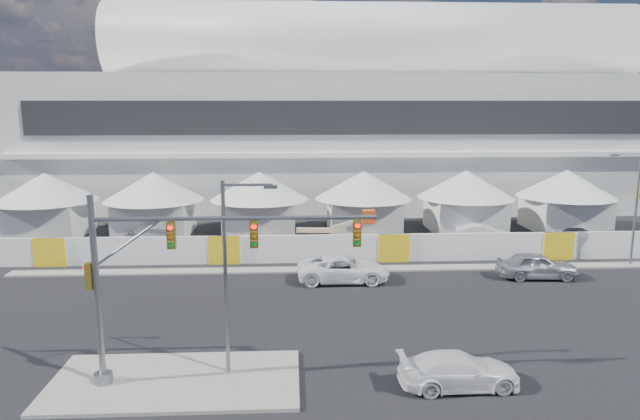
{
  "coord_description": "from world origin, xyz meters",
  "views": [
    {
      "loc": [
        -1.21,
        -24.67,
        11.15
      ],
      "look_at": [
        0.51,
        10.0,
        4.64
      ],
      "focal_mm": 32.0,
      "sensor_mm": 36.0,
      "label": 1
    }
  ],
  "objects_px": {
    "lot_car_a": "(483,233)",
    "traffic_mast": "(158,279)",
    "streetlight_median": "(230,265)",
    "pickup_near": "(459,370)",
    "lot_car_b": "(580,235)",
    "pickup_curb": "(343,269)",
    "sedan_silver": "(537,265)",
    "boom_lift": "(315,243)",
    "streetlight_curb": "(634,200)",
    "lot_car_c": "(160,241)"
  },
  "relations": [
    {
      "from": "lot_car_b",
      "to": "streetlight_curb",
      "type": "bearing_deg",
      "value": 179.97
    },
    {
      "from": "pickup_near",
      "to": "boom_lift",
      "type": "distance_m",
      "value": 20.84
    },
    {
      "from": "pickup_near",
      "to": "streetlight_median",
      "type": "height_order",
      "value": "streetlight_median"
    },
    {
      "from": "streetlight_curb",
      "to": "traffic_mast",
      "type": "bearing_deg",
      "value": -151.34
    },
    {
      "from": "lot_car_c",
      "to": "streetlight_curb",
      "type": "height_order",
      "value": "streetlight_curb"
    },
    {
      "from": "pickup_near",
      "to": "streetlight_curb",
      "type": "bearing_deg",
      "value": -47.88
    },
    {
      "from": "sedan_silver",
      "to": "streetlight_curb",
      "type": "distance_m",
      "value": 8.81
    },
    {
      "from": "streetlight_curb",
      "to": "streetlight_median",
      "type": "bearing_deg",
      "value": -150.02
    },
    {
      "from": "pickup_near",
      "to": "streetlight_median",
      "type": "bearing_deg",
      "value": 78.35
    },
    {
      "from": "pickup_near",
      "to": "lot_car_a",
      "type": "distance_m",
      "value": 25.44
    },
    {
      "from": "pickup_curb",
      "to": "streetlight_curb",
      "type": "height_order",
      "value": "streetlight_curb"
    },
    {
      "from": "pickup_curb",
      "to": "lot_car_b",
      "type": "relative_size",
      "value": 1.54
    },
    {
      "from": "streetlight_median",
      "to": "streetlight_curb",
      "type": "height_order",
      "value": "streetlight_median"
    },
    {
      "from": "pickup_near",
      "to": "streetlight_curb",
      "type": "height_order",
      "value": "streetlight_curb"
    },
    {
      "from": "sedan_silver",
      "to": "streetlight_median",
      "type": "distance_m",
      "value": 22.45
    },
    {
      "from": "boom_lift",
      "to": "pickup_near",
      "type": "bearing_deg",
      "value": -70.96
    },
    {
      "from": "pickup_curb",
      "to": "streetlight_curb",
      "type": "distance_m",
      "value": 20.63
    },
    {
      "from": "lot_car_a",
      "to": "lot_car_b",
      "type": "bearing_deg",
      "value": -80.95
    },
    {
      "from": "lot_car_b",
      "to": "streetlight_median",
      "type": "height_order",
      "value": "streetlight_median"
    },
    {
      "from": "sedan_silver",
      "to": "boom_lift",
      "type": "xyz_separation_m",
      "value": [
        -14.12,
        6.29,
        0.08
      ]
    },
    {
      "from": "lot_car_b",
      "to": "traffic_mast",
      "type": "distance_m",
      "value": 36.44
    },
    {
      "from": "lot_car_c",
      "to": "traffic_mast",
      "type": "relative_size",
      "value": 0.49
    },
    {
      "from": "traffic_mast",
      "to": "lot_car_b",
      "type": "bearing_deg",
      "value": 37.96
    },
    {
      "from": "pickup_curb",
      "to": "streetlight_median",
      "type": "xyz_separation_m",
      "value": [
        -5.71,
        -12.41,
        3.95
      ]
    },
    {
      "from": "lot_car_a",
      "to": "boom_lift",
      "type": "relative_size",
      "value": 0.63
    },
    {
      "from": "pickup_near",
      "to": "traffic_mast",
      "type": "relative_size",
      "value": 0.43
    },
    {
      "from": "pickup_near",
      "to": "boom_lift",
      "type": "xyz_separation_m",
      "value": [
        -4.93,
        20.25,
        0.24
      ]
    },
    {
      "from": "streetlight_median",
      "to": "lot_car_a",
      "type": "bearing_deg",
      "value": 50.99
    },
    {
      "from": "pickup_curb",
      "to": "pickup_near",
      "type": "bearing_deg",
      "value": -166.54
    },
    {
      "from": "sedan_silver",
      "to": "traffic_mast",
      "type": "height_order",
      "value": "traffic_mast"
    },
    {
      "from": "sedan_silver",
      "to": "streetlight_median",
      "type": "height_order",
      "value": "streetlight_median"
    },
    {
      "from": "lot_car_a",
      "to": "traffic_mast",
      "type": "xyz_separation_m",
      "value": [
        -20.82,
        -23.02,
        3.71
      ]
    },
    {
      "from": "boom_lift",
      "to": "pickup_curb",
      "type": "bearing_deg",
      "value": -70.72
    },
    {
      "from": "lot_car_b",
      "to": "streetlight_curb",
      "type": "height_order",
      "value": "streetlight_curb"
    },
    {
      "from": "lot_car_a",
      "to": "streetlight_median",
      "type": "xyz_separation_m",
      "value": [
        -18.07,
        -22.3,
        4.04
      ]
    },
    {
      "from": "streetlight_median",
      "to": "pickup_curb",
      "type": "bearing_deg",
      "value": 65.29
    },
    {
      "from": "streetlight_curb",
      "to": "lot_car_c",
      "type": "bearing_deg",
      "value": 170.42
    },
    {
      "from": "sedan_silver",
      "to": "streetlight_curb",
      "type": "bearing_deg",
      "value": -68.48
    },
    {
      "from": "traffic_mast",
      "to": "streetlight_median",
      "type": "xyz_separation_m",
      "value": [
        2.75,
        0.72,
        0.32
      ]
    },
    {
      "from": "pickup_near",
      "to": "lot_car_b",
      "type": "height_order",
      "value": "pickup_near"
    },
    {
      "from": "streetlight_median",
      "to": "streetlight_curb",
      "type": "xyz_separation_m",
      "value": [
        25.83,
        14.9,
        -0.11
      ]
    },
    {
      "from": "sedan_silver",
      "to": "pickup_near",
      "type": "distance_m",
      "value": 16.71
    },
    {
      "from": "lot_car_c",
      "to": "streetlight_curb",
      "type": "bearing_deg",
      "value": -82.02
    },
    {
      "from": "lot_car_c",
      "to": "streetlight_curb",
      "type": "distance_m",
      "value": 34.11
    },
    {
      "from": "lot_car_c",
      "to": "lot_car_b",
      "type": "bearing_deg",
      "value": -70.67
    },
    {
      "from": "traffic_mast",
      "to": "lot_car_a",
      "type": "bearing_deg",
      "value": 47.87
    },
    {
      "from": "lot_car_a",
      "to": "lot_car_b",
      "type": "relative_size",
      "value": 1.15
    },
    {
      "from": "lot_car_a",
      "to": "pickup_near",
      "type": "bearing_deg",
      "value": 173.72
    },
    {
      "from": "traffic_mast",
      "to": "boom_lift",
      "type": "height_order",
      "value": "traffic_mast"
    },
    {
      "from": "pickup_curb",
      "to": "streetlight_median",
      "type": "height_order",
      "value": "streetlight_median"
    }
  ]
}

